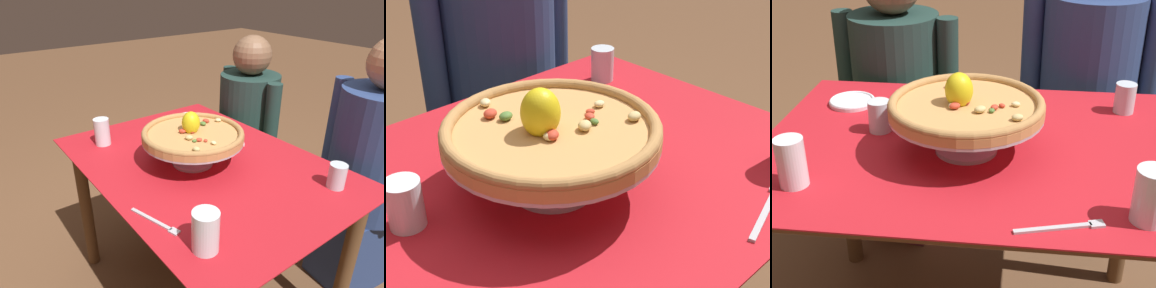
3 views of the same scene
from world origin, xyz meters
TOP-DOWN VIEW (x-y plane):
  - dining_table at (0.00, 0.00)m, footprint 1.19×0.87m
  - pizza_stand at (-0.02, -0.04)m, footprint 0.41×0.41m
  - pizza at (-0.02, -0.04)m, footprint 0.41×0.41m
  - water_glass_back_right at (0.44, 0.27)m, footprint 0.06×0.06m
  - water_glass_side_left at (-0.28, 0.06)m, footprint 0.07×0.07m
  - dinner_fork at (0.23, -0.36)m, footprint 0.20×0.07m
  - sugar_packet at (-0.03, 0.24)m, footprint 0.06×0.06m
  - diner_right at (0.37, 0.68)m, footprint 0.52×0.42m

SIDE VIEW (x-z plane):
  - diner_right at x=0.37m, z-range -0.01..1.23m
  - dining_table at x=0.00m, z-range 0.26..0.99m
  - sugar_packet at x=-0.03m, z-range 0.74..0.74m
  - dinner_fork at x=0.23m, z-range 0.74..0.74m
  - water_glass_back_right at x=0.44m, z-range 0.73..0.82m
  - water_glass_side_left at x=-0.28m, z-range 0.73..0.82m
  - pizza_stand at x=-0.02m, z-range 0.77..0.88m
  - pizza at x=-0.02m, z-range 0.82..0.93m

